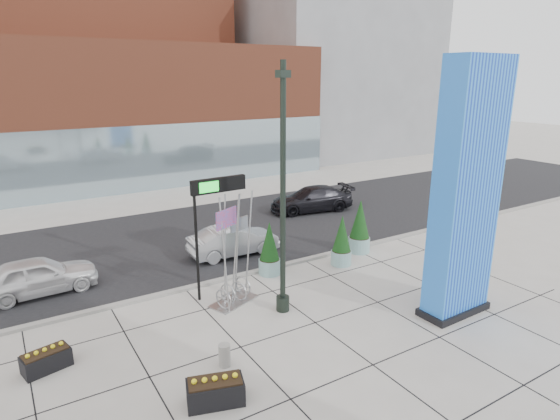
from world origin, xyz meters
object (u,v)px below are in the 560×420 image
public_art_sculpture (233,275)px  overhead_street_sign (215,196)px  car_white_west (38,276)px  blue_pylon (466,197)px  car_silver_mid (234,241)px  concrete_bollard (224,355)px  lamp_post (283,217)px

public_art_sculpture → overhead_street_sign: bearing=84.8°
public_art_sculpture → car_white_west: (-6.39, 4.79, -0.38)m
blue_pylon → overhead_street_sign: bearing=138.0°
overhead_street_sign → car_silver_mid: bearing=53.0°
blue_pylon → car_white_west: bearing=141.7°
public_art_sculpture → car_silver_mid: bearing=42.5°
concrete_bollard → car_silver_mid: (4.32, 8.13, 0.38)m
car_white_west → public_art_sculpture: bearing=-128.6°
public_art_sculpture → concrete_bollard: 4.26m
overhead_street_sign → public_art_sculpture: bearing=-76.4°
lamp_post → concrete_bollard: size_ratio=12.70×
lamp_post → overhead_street_sign: lamp_post is taller
overhead_street_sign → car_silver_mid: overhead_street_sign is taller
overhead_street_sign → car_silver_mid: (2.48, 3.61, -3.39)m
public_art_sculpture → car_silver_mid: (2.22, 4.51, -0.41)m
car_white_west → car_silver_mid: car_white_west is taller
blue_pylon → lamp_post: bearing=145.9°
blue_pylon → concrete_bollard: (-8.74, 1.41, -4.09)m
overhead_street_sign → car_silver_mid: 5.54m
overhead_street_sign → car_white_west: (-6.13, 3.89, -3.35)m
car_silver_mid → public_art_sculpture: bearing=155.7°
blue_pylon → public_art_sculpture: 8.96m
lamp_post → concrete_bollard: 5.17m
overhead_street_sign → car_white_west: 7.99m
blue_pylon → lamp_post: 6.43m
lamp_post → concrete_bollard: (-3.37, -2.05, -3.34)m
public_art_sculpture → car_white_west: size_ratio=0.97×
concrete_bollard → car_silver_mid: bearing=62.0°
public_art_sculpture → car_white_west: public_art_sculpture is taller
lamp_post → blue_pylon: bearing=-32.8°
lamp_post → overhead_street_sign: bearing=121.7°
overhead_street_sign → concrete_bollard: bearing=-114.7°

